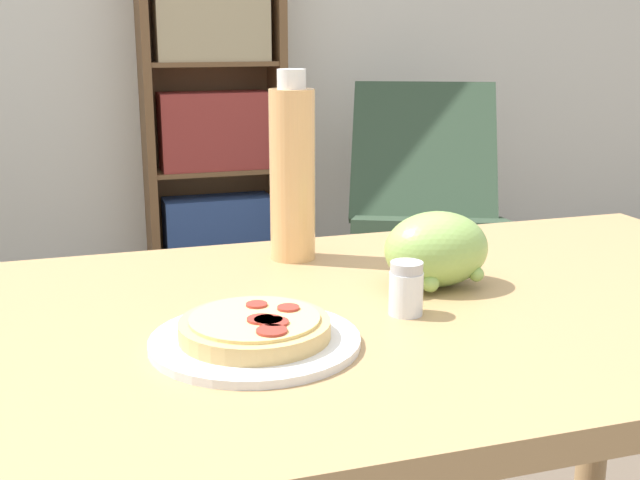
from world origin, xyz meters
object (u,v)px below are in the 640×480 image
object	(u,v)px
drink_bottle	(292,172)
bookshelf	(214,126)
lounge_chair_far	(424,235)
pizza_on_plate	(255,333)
grape_bunch	(436,250)
salt_shaker	(406,289)

from	to	relation	value
drink_bottle	bookshelf	distance (m)	2.38
drink_bottle	lounge_chair_far	world-z (taller)	drink_bottle
pizza_on_plate	bookshelf	world-z (taller)	bookshelf
grape_bunch	lounge_chair_far	size ratio (longest dim) A/B	0.16
lounge_chair_far	pizza_on_plate	bearing A→B (deg)	-96.43
grape_bunch	drink_bottle	distance (m)	0.26
grape_bunch	lounge_chair_far	world-z (taller)	lounge_chair_far
lounge_chair_far	salt_shaker	bearing A→B (deg)	-92.43
grape_bunch	pizza_on_plate	bearing A→B (deg)	-154.13
grape_bunch	salt_shaker	bearing A→B (deg)	-131.89
drink_bottle	bookshelf	world-z (taller)	bookshelf
salt_shaker	grape_bunch	bearing A→B (deg)	48.11
drink_bottle	salt_shaker	distance (m)	0.32
pizza_on_plate	drink_bottle	world-z (taller)	drink_bottle
pizza_on_plate	grape_bunch	bearing A→B (deg)	25.87
pizza_on_plate	salt_shaker	bearing A→B (deg)	12.25
grape_bunch	bookshelf	distance (m)	2.56
grape_bunch	salt_shaker	xyz separation A→B (m)	(-0.09, -0.10, -0.02)
bookshelf	lounge_chair_far	bearing A→B (deg)	-41.57
pizza_on_plate	drink_bottle	distance (m)	0.38
drink_bottle	grape_bunch	bearing A→B (deg)	-52.02
drink_bottle	bookshelf	size ratio (longest dim) A/B	0.20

